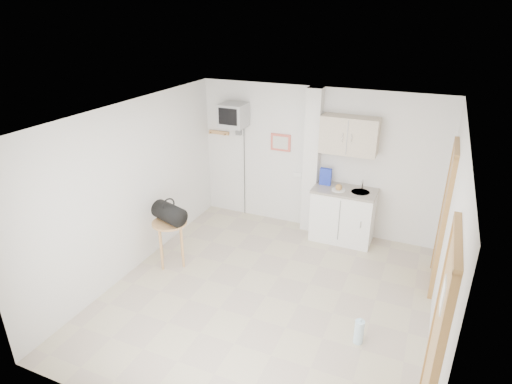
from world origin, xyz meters
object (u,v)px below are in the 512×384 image
at_px(duffel_bag, 169,213).
at_px(water_bottle, 359,332).
at_px(round_table, 170,229).
at_px(crt_television, 233,116).

distance_m(duffel_bag, water_bottle, 3.12).
relative_size(round_table, duffel_bag, 1.23).
height_order(crt_television, duffel_bag, crt_television).
bearing_deg(water_bottle, round_table, 168.75).
height_order(round_table, duffel_bag, duffel_bag).
height_order(duffel_bag, water_bottle, duffel_bag).
xyz_separation_m(duffel_bag, water_bottle, (2.98, -0.60, -0.70)).
distance_m(round_table, water_bottle, 3.07).
bearing_deg(crt_television, water_bottle, -40.95).
bearing_deg(round_table, duffel_bag, 65.96).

